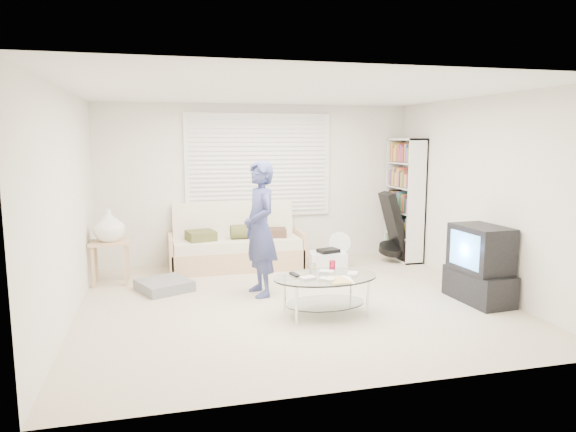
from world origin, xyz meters
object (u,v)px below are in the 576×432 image
object	(u,v)px
bookshelf	(405,200)
coffee_table	(326,284)
tv_unit	(480,265)
futon_sofa	(236,247)

from	to	relation	value
bookshelf	coffee_table	distance (m)	3.15
bookshelf	coffee_table	world-z (taller)	bookshelf
tv_unit	coffee_table	distance (m)	1.96
futon_sofa	bookshelf	distance (m)	2.83
futon_sofa	coffee_table	xyz separation A→B (m)	(0.67, -2.38, 0.03)
tv_unit	coffee_table	size ratio (longest dim) A/B	0.77
bookshelf	tv_unit	bearing A→B (deg)	-93.15
tv_unit	coffee_table	world-z (taller)	tv_unit
futon_sofa	coffee_table	world-z (taller)	futon_sofa
futon_sofa	bookshelf	size ratio (longest dim) A/B	1.03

